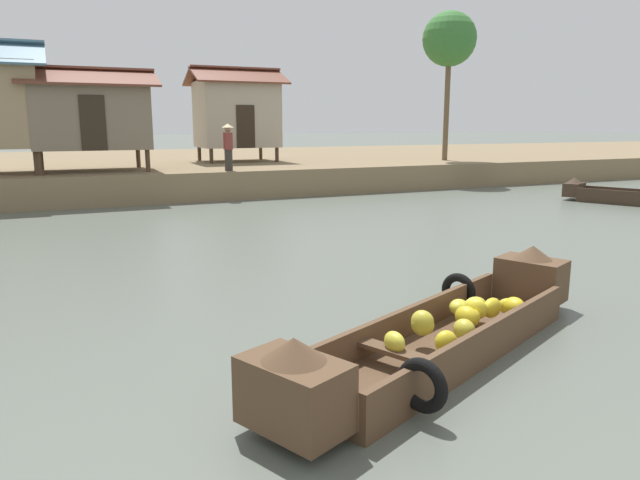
# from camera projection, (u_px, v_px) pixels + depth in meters

# --- Properties ---
(ground_plane) EXTENTS (300.00, 300.00, 0.00)m
(ground_plane) POSITION_uv_depth(u_px,v_px,m) (291.00, 262.00, 11.38)
(ground_plane) COLOR #596056
(riverbank_strip) EXTENTS (160.00, 20.00, 1.02)m
(riverbank_strip) POSITION_uv_depth(u_px,v_px,m) (146.00, 168.00, 28.75)
(riverbank_strip) COLOR #7F6B4C
(riverbank_strip) RESTS_ON ground
(banana_boat) EXTENTS (5.46, 3.11, 0.92)m
(banana_boat) POSITION_uv_depth(u_px,v_px,m) (446.00, 329.00, 6.78)
(banana_boat) COLOR brown
(banana_boat) RESTS_ON ground
(stilt_house_mid_left) EXTENTS (4.51, 3.43, 3.58)m
(stilt_house_mid_left) POSITION_uv_depth(u_px,v_px,m) (90.00, 115.00, 20.40)
(stilt_house_mid_left) COLOR #4C3826
(stilt_house_mid_left) RESTS_ON riverbank_strip
(stilt_house_mid_right) EXTENTS (4.04, 3.15, 4.10)m
(stilt_house_mid_right) POSITION_uv_depth(u_px,v_px,m) (236.00, 113.00, 25.83)
(stilt_house_mid_right) COLOR #4C3826
(stilt_house_mid_right) RESTS_ON riverbank_strip
(palm_tree_near) EXTENTS (2.40, 2.40, 6.57)m
(palm_tree_near) POSITION_uv_depth(u_px,v_px,m) (449.00, 40.00, 25.95)
(palm_tree_near) COLOR brown
(palm_tree_near) RESTS_ON riverbank_strip
(vendor_person) EXTENTS (0.44, 0.44, 1.66)m
(vendor_person) POSITION_uv_depth(u_px,v_px,m) (228.00, 145.00, 20.71)
(vendor_person) COLOR #332D28
(vendor_person) RESTS_ON riverbank_strip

